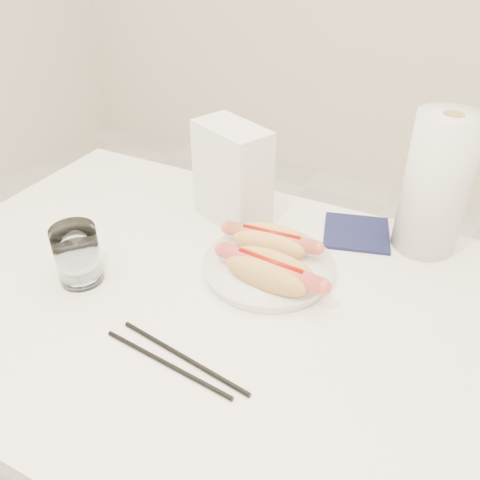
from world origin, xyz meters
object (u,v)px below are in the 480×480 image
at_px(napkin_box, 232,175).
at_px(table, 214,319).
at_px(hotdog_left, 271,241).
at_px(paper_towel_roll, 436,185).
at_px(plate, 268,268).
at_px(hotdog_right, 270,271).
at_px(water_glass, 77,255).

bearing_deg(napkin_box, table, -46.64).
distance_m(hotdog_left, paper_towel_roll, 0.33).
bearing_deg(hotdog_left, plate, -76.03).
relative_size(table, paper_towel_roll, 4.34).
bearing_deg(plate, hotdog_right, -63.72).
bearing_deg(hotdog_left, hotdog_right, -71.61).
bearing_deg(hotdog_right, table, -141.51).
distance_m(water_glass, napkin_box, 0.35).
relative_size(water_glass, paper_towel_roll, 0.40).
bearing_deg(table, hotdog_left, 72.19).
bearing_deg(table, water_glass, -163.53).
relative_size(plate, water_glass, 2.13).
distance_m(plate, napkin_box, 0.22).
relative_size(hotdog_left, paper_towel_roll, 0.66).
bearing_deg(hotdog_left, table, -112.35).
bearing_deg(hotdog_left, paper_towel_roll, 31.32).
height_order(table, napkin_box, napkin_box).
relative_size(hotdog_right, napkin_box, 0.93).
distance_m(plate, hotdog_left, 0.05).
height_order(plate, hotdog_right, hotdog_right).
height_order(hotdog_left, hotdog_right, hotdog_right).
xyz_separation_m(table, plate, (0.06, 0.11, 0.07)).
distance_m(table, napkin_box, 0.31).
bearing_deg(water_glass, table, 16.47).
height_order(hotdog_right, water_glass, water_glass).
xyz_separation_m(hotdog_left, water_glass, (-0.29, -0.22, 0.01)).
height_order(plate, water_glass, water_glass).
bearing_deg(napkin_box, hotdog_right, -23.75).
distance_m(table, hotdog_right, 0.15).
xyz_separation_m(table, hotdog_right, (0.08, 0.06, 0.10)).
distance_m(water_glass, paper_towel_roll, 0.68).
bearing_deg(paper_towel_roll, napkin_box, -167.24).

